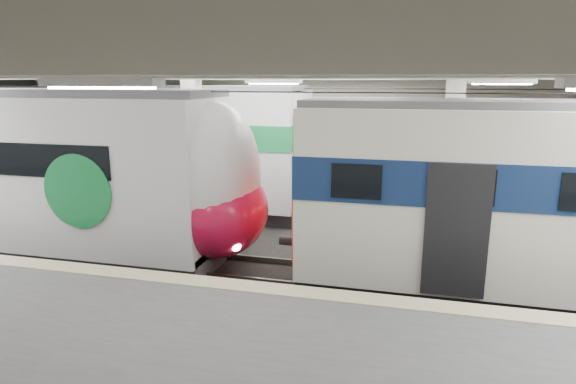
# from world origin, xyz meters

# --- Properties ---
(station_hall) EXTENTS (36.00, 24.00, 5.75)m
(station_hall) POSITION_xyz_m (0.00, -1.74, 3.24)
(station_hall) COLOR black
(station_hall) RESTS_ON ground
(modern_emu) EXTENTS (14.88, 3.07, 4.75)m
(modern_emu) POSITION_xyz_m (-6.47, -0.00, 2.33)
(modern_emu) COLOR silver
(modern_emu) RESTS_ON ground
(far_train) EXTENTS (15.26, 3.66, 4.79)m
(far_train) POSITION_xyz_m (-7.43, 5.50, 2.47)
(far_train) COLOR silver
(far_train) RESTS_ON ground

